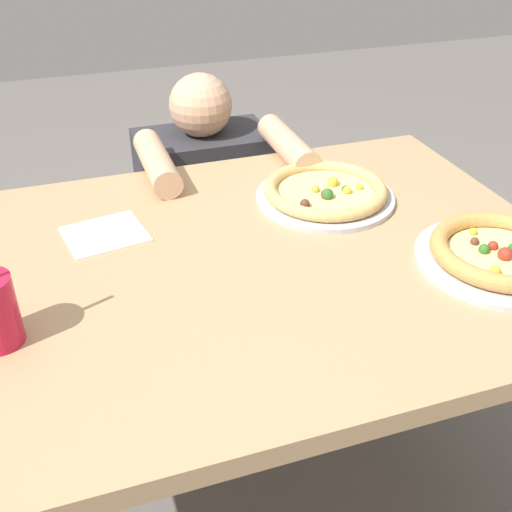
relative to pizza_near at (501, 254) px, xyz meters
The scene contains 6 objects.
ground_plane 0.94m from the pizza_near, 160.86° to the left, with size 8.00×8.00×0.00m, color #66605B.
dining_table 0.56m from the pizza_near, 160.86° to the left, with size 1.39×0.93×0.75m.
pizza_near is the anchor object (origin of this frame).
pizza_far 0.41m from the pizza_near, 120.97° to the left, with size 0.32×0.32×0.04m.
paper_napkin 0.80m from the pizza_near, 153.45° to the left, with size 0.16×0.14×0.00m, color white.
diner_seated 0.98m from the pizza_near, 114.55° to the left, with size 0.41×0.52×0.92m.
Camera 1 is at (-0.26, -0.99, 1.42)m, focal length 43.93 mm.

